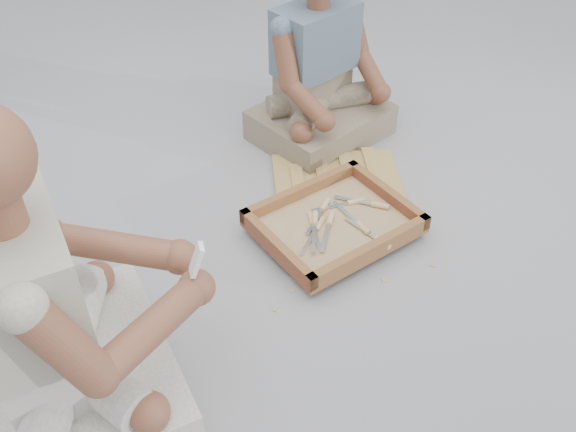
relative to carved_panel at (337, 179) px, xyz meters
name	(u,v)px	position (x,y,z in m)	size (l,w,h in m)	color
ground	(339,303)	(-0.28, -0.63, -0.02)	(60.00, 60.00, 0.00)	#A4A4A9
carved_panel	(337,179)	(0.00, 0.00, 0.00)	(0.53, 0.35, 0.04)	olive
tool_tray	(334,223)	(-0.15, -0.30, 0.04)	(0.66, 0.57, 0.07)	brown
chisel_0	(312,223)	(-0.23, -0.27, 0.05)	(0.07, 0.22, 0.02)	silver
chisel_1	(323,208)	(-0.16, -0.21, 0.06)	(0.17, 0.17, 0.02)	silver
chisel_2	(315,222)	(-0.23, -0.28, 0.06)	(0.11, 0.21, 0.02)	silver
chisel_3	(351,203)	(-0.04, -0.22, 0.05)	(0.22, 0.03, 0.02)	silver
chisel_4	(378,239)	(-0.04, -0.45, 0.05)	(0.09, 0.21, 0.02)	silver
chisel_5	(375,204)	(0.04, -0.27, 0.05)	(0.18, 0.15, 0.02)	silver
chisel_6	(329,222)	(-0.17, -0.30, 0.05)	(0.14, 0.19, 0.02)	silver
chisel_7	(360,225)	(-0.07, -0.35, 0.05)	(0.06, 0.22, 0.02)	silver
chisel_8	(317,228)	(-0.22, -0.30, 0.05)	(0.17, 0.17, 0.02)	silver
wood_chip_0	(342,213)	(-0.06, -0.20, -0.02)	(0.02, 0.01, 0.00)	tan
wood_chip_1	(308,205)	(-0.17, -0.10, -0.02)	(0.02, 0.01, 0.00)	tan
wood_chip_2	(365,223)	(-0.01, -0.28, -0.02)	(0.02, 0.01, 0.00)	tan
wood_chip_3	(275,309)	(-0.49, -0.57, -0.02)	(0.02, 0.01, 0.00)	tan
wood_chip_4	(292,291)	(-0.41, -0.51, -0.02)	(0.02, 0.01, 0.00)	tan
wood_chip_5	(375,176)	(0.17, -0.02, -0.02)	(0.02, 0.01, 0.00)	tan
wood_chip_6	(384,280)	(-0.08, -0.59, -0.02)	(0.02, 0.01, 0.00)	tan
wood_chip_7	(433,265)	(0.12, -0.59, -0.02)	(0.02, 0.01, 0.00)	tan
craftsman	(59,323)	(-1.15, -0.69, 0.33)	(0.70, 0.70, 1.02)	silver
companion	(320,78)	(0.07, 0.37, 0.27)	(0.68, 0.62, 0.88)	gray
mobile_phone	(197,260)	(-0.77, -0.72, 0.46)	(0.05, 0.05, 0.10)	white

